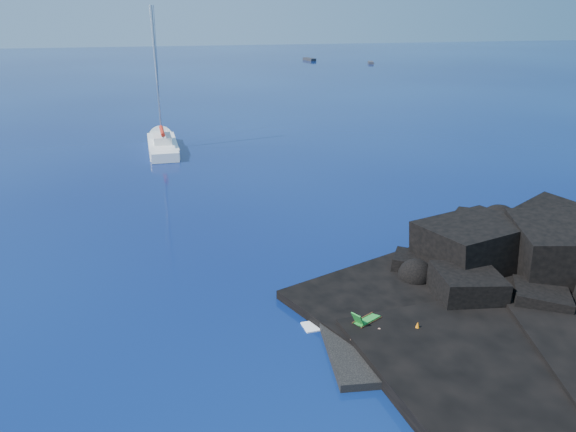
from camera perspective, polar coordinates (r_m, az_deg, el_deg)
name	(u,v)px	position (r m, az deg, el deg)	size (l,w,h in m)	color
ground	(326,362)	(23.94, 3.87, -14.58)	(400.00, 400.00, 0.00)	#030633
headland	(553,294)	(31.89, 25.36, -7.15)	(24.00, 24.00, 3.60)	black
beach	(421,342)	(25.80, 13.39, -12.30)	(8.50, 6.00, 0.70)	black
surf_foam	(391,292)	(29.48, 10.47, -7.64)	(10.00, 8.00, 0.06)	white
sailboat	(163,150)	(58.77, -12.58, 6.52)	(2.79, 13.31, 13.96)	white
deck_chair	(367,316)	(25.53, 8.05, -10.05)	(1.44, 0.63, 0.99)	#1C7F28
towel	(370,337)	(25.01, 8.37, -12.05)	(1.89, 0.90, 0.05)	white
sunbather	(371,334)	(24.92, 8.39, -11.75)	(1.80, 0.47, 0.25)	tan
marker_cone	(417,328)	(25.54, 13.01, -10.98)	(0.36, 0.36, 0.56)	orange
distant_boat_a	(309,60)	(157.19, 2.18, 15.51)	(1.55, 4.99, 0.67)	#25262A
distant_boat_b	(371,64)	(149.76, 8.39, 15.07)	(1.28, 4.11, 0.55)	#2C2B31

